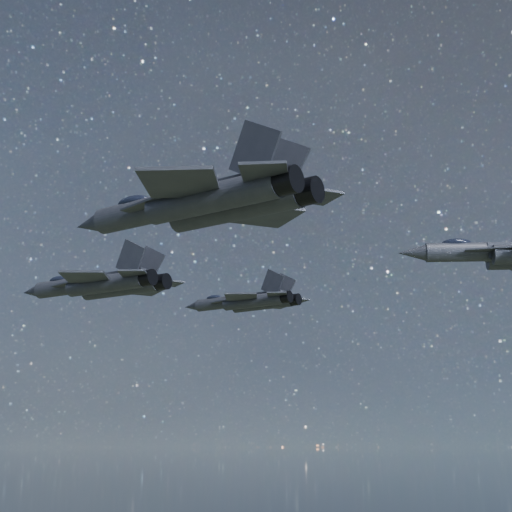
% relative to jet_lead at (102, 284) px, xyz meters
% --- Properties ---
extents(jet_lead, '(19.47, 13.29, 4.89)m').
position_rel_jet_lead_xyz_m(jet_lead, '(0.00, 0.00, 0.00)').
color(jet_lead, '#2D2F38').
extents(jet_left, '(16.02, 10.85, 4.03)m').
position_rel_jet_lead_xyz_m(jet_left, '(10.44, 14.68, 0.25)').
color(jet_left, '#2D2F38').
extents(jet_right, '(19.97, 13.45, 5.04)m').
position_rel_jet_lead_xyz_m(jet_right, '(20.74, -24.57, -0.96)').
color(jet_right, '#2D2F38').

